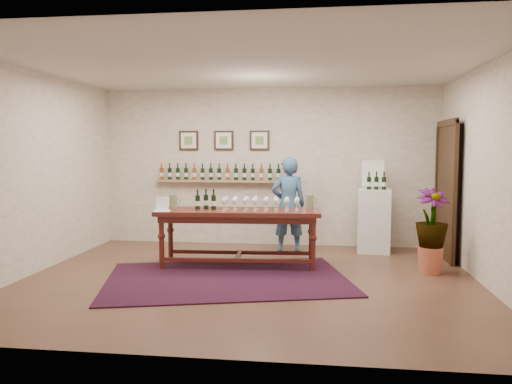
# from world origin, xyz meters

# --- Properties ---
(ground) EXTENTS (6.00, 6.00, 0.00)m
(ground) POSITION_xyz_m (0.00, 0.00, 0.00)
(ground) COLOR #503323
(ground) RESTS_ON ground
(room_shell) EXTENTS (6.00, 6.00, 6.00)m
(room_shell) POSITION_xyz_m (2.11, 1.86, 1.12)
(room_shell) COLOR #F4E8CF
(room_shell) RESTS_ON ground
(rug) EXTENTS (3.58, 2.83, 0.02)m
(rug) POSITION_xyz_m (-0.28, -0.00, 0.01)
(rug) COLOR #460C13
(rug) RESTS_ON ground
(tasting_table) EXTENTS (2.42, 0.90, 0.84)m
(tasting_table) POSITION_xyz_m (-0.25, 0.74, 0.72)
(tasting_table) COLOR #441411
(tasting_table) RESTS_ON ground
(table_glasses) EXTENTS (1.41, 0.39, 0.19)m
(table_glasses) POSITION_xyz_m (0.08, 0.75, 0.94)
(table_glasses) COLOR silver
(table_glasses) RESTS_ON tasting_table
(table_bottles) EXTENTS (0.29, 0.20, 0.29)m
(table_bottles) POSITION_xyz_m (-0.74, 0.75, 0.99)
(table_bottles) COLOR black
(table_bottles) RESTS_ON tasting_table
(pitcher_left) EXTENTS (0.14, 0.14, 0.21)m
(pitcher_left) POSITION_xyz_m (-1.23, 0.73, 0.95)
(pitcher_left) COLOR #6E7C4D
(pitcher_left) RESTS_ON tasting_table
(pitcher_right) EXTENTS (0.14, 0.14, 0.21)m
(pitcher_right) POSITION_xyz_m (0.78, 0.99, 0.95)
(pitcher_right) COLOR #6E7C4D
(pitcher_right) RESTS_ON tasting_table
(menu_card) EXTENTS (0.24, 0.19, 0.20)m
(menu_card) POSITION_xyz_m (-1.31, 0.46, 0.94)
(menu_card) COLOR white
(menu_card) RESTS_ON tasting_table
(display_pedestal) EXTENTS (0.58, 0.58, 1.06)m
(display_pedestal) POSITION_xyz_m (1.84, 2.07, 0.53)
(display_pedestal) COLOR silver
(display_pedestal) RESTS_ON ground
(pedestal_bottles) EXTENTS (0.30, 0.11, 0.29)m
(pedestal_bottles) POSITION_xyz_m (1.85, 1.99, 1.20)
(pedestal_bottles) COLOR black
(pedestal_bottles) RESTS_ON display_pedestal
(info_sign) EXTENTS (0.36, 0.05, 0.50)m
(info_sign) POSITION_xyz_m (1.82, 2.23, 1.31)
(info_sign) COLOR white
(info_sign) RESTS_ON display_pedestal
(potted_plant) EXTENTS (0.69, 0.69, 1.02)m
(potted_plant) POSITION_xyz_m (2.46, 0.66, 0.60)
(potted_plant) COLOR #B8593D
(potted_plant) RESTS_ON ground
(person) EXTENTS (0.64, 0.48, 1.59)m
(person) POSITION_xyz_m (0.41, 1.88, 0.80)
(person) COLOR #365B80
(person) RESTS_ON ground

